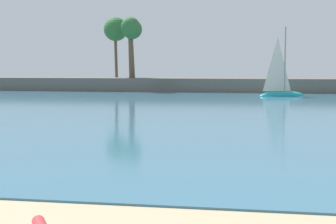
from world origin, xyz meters
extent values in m
cube|color=#386B84|center=(0.00, 55.67, 0.03)|extent=(220.00, 95.26, 0.06)
cube|color=#605B54|center=(0.00, 63.30, 0.90)|extent=(106.83, 6.00, 1.80)
cylinder|color=brown|center=(-15.46, 64.88, 5.10)|extent=(0.50, 0.56, 6.61)
sphere|color=#2D6633|center=(-15.46, 64.88, 8.40)|extent=(3.27, 3.27, 3.27)
cylinder|color=brown|center=(-12.71, 62.17, 5.17)|extent=(0.66, 0.55, 6.75)
sphere|color=#2D6633|center=(-12.71, 62.17, 8.54)|extent=(2.47, 2.47, 2.47)
cylinder|color=brown|center=(-12.50, 62.23, 4.98)|extent=(0.71, 0.49, 6.38)
sphere|color=#2D6633|center=(-12.50, 62.23, 8.17)|extent=(2.61, 2.61, 2.61)
ellipsoid|color=teal|center=(6.54, 54.73, 0.06)|extent=(5.77, 4.32, 1.14)
cylinder|color=gray|center=(6.78, 54.87, 4.18)|extent=(0.17, 0.17, 7.10)
pyramid|color=silver|center=(5.95, 54.39, 3.65)|extent=(2.30, 1.43, 6.04)
camera|label=1|loc=(3.76, -4.34, 3.55)|focal=55.27mm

